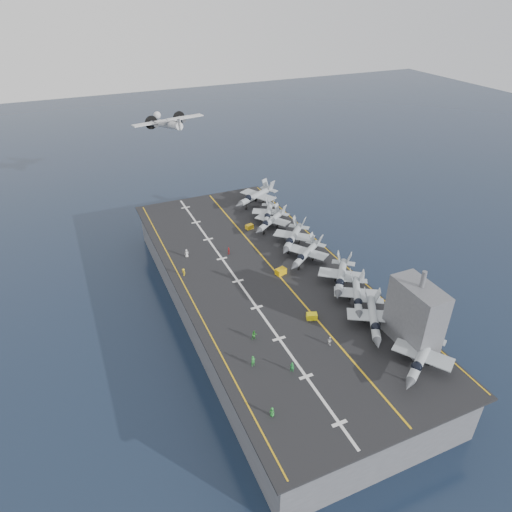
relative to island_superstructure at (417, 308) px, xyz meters
name	(u,v)px	position (x,y,z in m)	size (l,w,h in m)	color
ground	(263,312)	(-15.00, 30.00, -17.90)	(500.00, 500.00, 0.00)	#142135
hull	(263,295)	(-15.00, 30.00, -12.90)	(36.00, 90.00, 10.00)	#56595E
flight_deck	(263,276)	(-15.00, 30.00, -7.70)	(38.00, 92.00, 0.40)	black
foul_line	(276,272)	(-12.00, 30.00, -7.48)	(0.35, 90.00, 0.02)	gold
landing_centerline	(238,281)	(-21.00, 30.00, -7.48)	(0.50, 90.00, 0.02)	silver
deck_edge_port	(188,293)	(-32.00, 30.00, -7.48)	(0.25, 90.00, 0.02)	gold
deck_edge_stbd	(335,257)	(3.50, 30.00, -7.48)	(0.25, 90.00, 0.02)	gold
island_superstructure	(417,308)	(0.00, 0.00, 0.00)	(5.00, 10.00, 15.00)	#56595E
fighter_jet_0	(422,356)	(-2.68, -5.80, -4.96)	(17.58, 16.20, 5.08)	gray
fighter_jet_1	(374,317)	(-3.83, 5.78, -5.01)	(15.49, 17.18, 4.97)	#999FA8
fighter_jet_2	(357,294)	(-2.39, 13.07, -5.14)	(14.76, 16.29, 4.71)	#8C949D
fighter_jet_3	(341,276)	(-1.77, 19.82, -5.01)	(16.42, 17.22, 4.99)	gray
fighter_jet_4	(307,253)	(-3.77, 30.99, -5.13)	(16.40, 15.35, 4.74)	#9BA3A9
fighter_jet_5	(293,236)	(-3.10, 38.82, -4.96)	(17.10, 17.32, 5.07)	#8E969B
fighter_jet_6	(271,220)	(-4.16, 48.97, -5.14)	(16.36, 15.29, 4.73)	#9EA6AF
fighter_jet_7	(268,212)	(-2.79, 53.59, -5.22)	(14.27, 15.76, 4.56)	#8D959C
fighter_jet_8	(256,195)	(-1.74, 64.07, -4.75)	(18.96, 16.73, 5.51)	#959BA3
tow_cart_a	(312,316)	(-12.80, 12.58, -6.90)	(2.31, 1.89, 1.19)	yellow
tow_cart_b	(281,271)	(-11.36, 28.75, -6.82)	(2.57, 2.02, 1.35)	#DEA607
tow_cart_c	(249,227)	(-9.38, 51.02, -6.92)	(2.21, 1.75, 1.16)	gold
crew_0	(272,412)	(-29.45, -4.78, -6.66)	(1.10, 1.21, 1.68)	#268C33
crew_1	(253,361)	(-27.93, 5.78, -6.47)	(1.40, 1.10, 2.06)	#268C33
crew_2	(254,335)	(-25.16, 11.67, -6.52)	(1.22, 0.86, 1.96)	#268727
crew_3	(184,272)	(-31.05, 36.74, -6.62)	(0.99, 1.22, 1.76)	yellow
crew_4	(229,251)	(-18.76, 41.36, -6.63)	(1.16, 1.26, 1.75)	red
crew_5	(187,253)	(-28.23, 43.98, -6.51)	(1.26, 0.90, 1.98)	silver
crew_6	(292,367)	(-22.60, 2.00, -6.51)	(1.42, 1.31, 1.97)	#197B2F
crew_7	(330,341)	(-13.47, 5.13, -6.66)	(0.88, 1.13, 1.67)	silver
transport_plane	(169,125)	(-19.05, 88.58, 11.04)	(24.59, 19.11, 5.21)	silver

